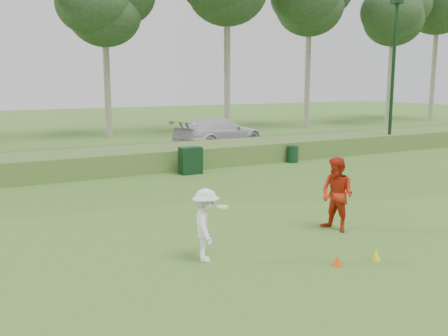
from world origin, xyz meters
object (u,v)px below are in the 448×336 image
player_white (206,225)px  car_right (219,132)px  cone_yellow (376,254)px  utility_cabinet (191,161)px  player_red (337,195)px  cone_orange (337,261)px  lamp_post (395,47)px  trash_bin (293,154)px

player_white → car_right: size_ratio=0.28×
cone_yellow → utility_cabinet: bearing=87.3°
cone_yellow → utility_cabinet: 11.15m
player_red → cone_yellow: size_ratio=8.01×
cone_yellow → player_red: bearing=72.9°
player_white → utility_cabinet: size_ratio=1.43×
player_red → cone_orange: bearing=-53.4°
utility_cabinet → cone_yellow: bearing=-92.5°
lamp_post → cone_orange: 19.35m
player_red → utility_cabinet: 9.06m
trash_bin → car_right: car_right is taller
player_white → utility_cabinet: (3.84, 9.44, -0.24)m
lamp_post → cone_yellow: size_ratio=33.85×
utility_cabinet → player_white: bearing=-112.0°
lamp_post → player_red: lamp_post is taller
lamp_post → cone_orange: (-14.01, -12.17, -5.47)m
lamp_post → car_right: size_ratio=1.43×
player_red → trash_bin: bearing=136.7°
player_red → trash_bin: size_ratio=2.44×
lamp_post → utility_cabinet: (-12.48, -1.12, -5.03)m
cone_yellow → car_right: (5.26, 17.78, 0.77)m
lamp_post → trash_bin: (-7.00, -0.74, -5.20)m
cone_orange → utility_cabinet: (1.53, 11.04, 0.44)m
utility_cabinet → car_right: 8.18m
cone_yellow → trash_bin: (6.00, 11.52, 0.28)m
lamp_post → player_red: (-12.36, -10.17, -4.63)m
player_white → utility_cabinet: bearing=-1.3°
utility_cabinet → lamp_post: bearing=5.3°
player_white → trash_bin: bearing=-22.6°
lamp_post → player_white: lamp_post is taller
player_white → cone_orange: player_white is taller
cone_yellow → cone_orange: bearing=175.0°
cone_yellow → utility_cabinet: size_ratio=0.21×
lamp_post → player_white: (-16.32, -10.57, -4.79)m
player_red → lamp_post: bearing=115.7°
car_right → cone_yellow: bearing=147.1°
cone_yellow → trash_bin: trash_bin is taller
trash_bin → car_right: 6.32m
player_red → utility_cabinet: bearing=167.0°
trash_bin → car_right: bearing=96.7°
utility_cabinet → trash_bin: (5.48, 0.39, -0.17)m
player_white → trash_bin: 13.56m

